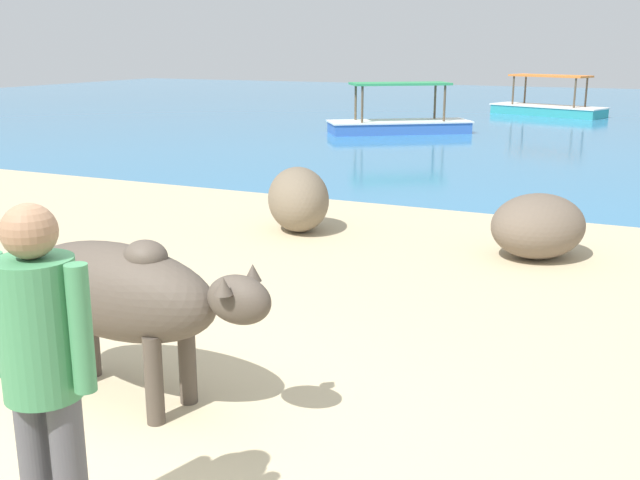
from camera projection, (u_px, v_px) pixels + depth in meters
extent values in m
cube|color=#CCB78E|center=(114.00, 458.00, 4.18)|extent=(18.00, 14.00, 0.04)
cube|color=teal|center=(578.00, 119.00, 23.51)|extent=(60.00, 36.00, 0.03)
cylinder|color=#4C4238|center=(187.00, 361.00, 4.72)|extent=(0.11, 0.11, 0.56)
cylinder|color=#4C4238|center=(154.00, 380.00, 4.45)|extent=(0.11, 0.11, 0.56)
cylinder|color=#4C4238|center=(91.00, 337.00, 5.11)|extent=(0.11, 0.11, 0.56)
cylinder|color=#4C4238|center=(55.00, 353.00, 4.85)|extent=(0.11, 0.11, 0.56)
ellipsoid|color=#4C4238|center=(115.00, 291.00, 4.67)|extent=(1.56, 0.68, 0.61)
ellipsoid|color=#4C4238|center=(239.00, 300.00, 4.20)|extent=(0.42, 0.27, 0.28)
cone|color=#4C4238|center=(253.00, 272.00, 4.29)|extent=(0.11, 0.11, 0.10)
cone|color=#4C4238|center=(223.00, 286.00, 4.05)|extent=(0.11, 0.11, 0.10)
ellipsoid|color=#4C4238|center=(145.00, 257.00, 4.48)|extent=(0.30, 0.26, 0.20)
cylinder|color=#4C4C51|center=(38.00, 479.00, 3.21)|extent=(0.14, 0.14, 0.82)
cylinder|color=#428956|center=(39.00, 328.00, 3.00)|extent=(0.32, 0.32, 0.58)
cylinder|color=#428956|center=(81.00, 329.00, 2.91)|extent=(0.09, 0.09, 0.52)
sphere|color=#997051|center=(29.00, 231.00, 2.90)|extent=(0.22, 0.22, 0.22)
ellipsoid|color=#6B5B4C|center=(538.00, 226.00, 7.96)|extent=(1.33, 1.38, 0.69)
ellipsoid|color=#756651|center=(298.00, 199.00, 9.09)|extent=(1.18, 1.23, 0.78)
cube|color=#3866B7|center=(399.00, 128.00, 19.56)|extent=(3.59, 2.95, 0.28)
cube|color=white|center=(399.00, 121.00, 19.52)|extent=(3.68, 3.04, 0.04)
cylinder|color=brown|center=(435.00, 102.00, 19.95)|extent=(0.06, 0.06, 0.95)
cylinder|color=brown|center=(445.00, 104.00, 19.21)|extent=(0.06, 0.06, 0.95)
cylinder|color=brown|center=(356.00, 103.00, 19.59)|extent=(0.06, 0.06, 0.95)
cylinder|color=brown|center=(362.00, 105.00, 18.86)|extent=(0.06, 0.06, 0.95)
cube|color=#339356|center=(400.00, 84.00, 19.28)|extent=(2.60, 2.20, 0.06)
cube|color=teal|center=(548.00, 111.00, 24.43)|extent=(3.76, 2.26, 0.28)
cube|color=white|center=(548.00, 106.00, 24.39)|extent=(3.85, 2.33, 0.04)
cylinder|color=brown|center=(586.00, 93.00, 23.80)|extent=(0.06, 0.06, 0.95)
cylinder|color=brown|center=(575.00, 94.00, 23.27)|extent=(0.06, 0.06, 0.95)
cylinder|color=brown|center=(525.00, 90.00, 25.27)|extent=(0.06, 0.06, 0.95)
cylinder|color=brown|center=(513.00, 91.00, 24.74)|extent=(0.06, 0.06, 0.95)
cube|color=orange|center=(550.00, 76.00, 24.15)|extent=(2.69, 1.74, 0.06)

